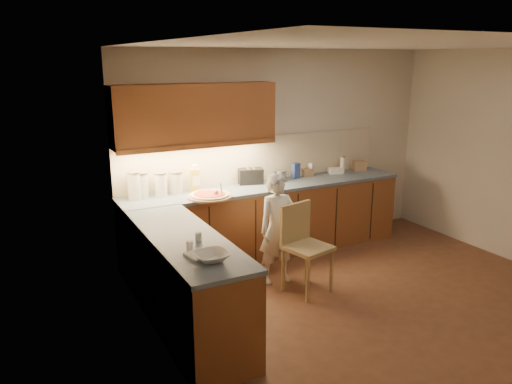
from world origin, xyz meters
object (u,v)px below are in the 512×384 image
at_px(toaster, 251,176).
at_px(wooden_chair, 303,241).
at_px(oil_jug, 195,179).
at_px(pizza_on_board, 210,195).
at_px(child, 278,229).

bearing_deg(toaster, wooden_chair, -75.36).
relative_size(wooden_chair, oil_jug, 2.96).
relative_size(pizza_on_board, child, 0.41).
height_order(child, oil_jug, child).
bearing_deg(toaster, pizza_on_board, -137.61).
relative_size(pizza_on_board, wooden_chair, 0.54).
bearing_deg(toaster, child, -83.47).
distance_m(pizza_on_board, wooden_chair, 1.21).
distance_m(pizza_on_board, toaster, 0.81).
bearing_deg(pizza_on_board, toaster, 27.04).
bearing_deg(wooden_chair, pizza_on_board, 114.30).
xyz_separation_m(child, oil_jug, (-0.62, 0.93, 0.44)).
bearing_deg(child, oil_jug, 125.98).
height_order(child, wooden_chair, child).
height_order(wooden_chair, toaster, toaster).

